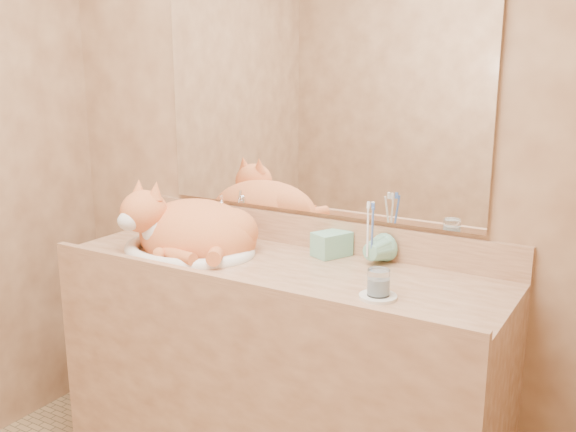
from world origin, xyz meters
The scene contains 12 objects.
wall_back centered at (0.00, 1.00, 1.25)m, with size 2.40×0.02×2.50m, color brown.
vanity_counter centered at (0.00, 0.72, 0.42)m, with size 1.60×0.55×0.85m, color #8D5D3F, non-canonical shape.
mirror centered at (0.00, 0.99, 1.39)m, with size 1.30×0.02×0.80m, color white.
sink_basin centered at (-0.37, 0.70, 0.93)m, with size 0.51×0.43×0.16m, color white, non-canonical shape.
faucet centered at (-0.37, 0.90, 0.93)m, with size 0.04×0.12×0.16m, color white, non-canonical shape.
cat centered at (-0.38, 0.72, 0.94)m, with size 0.49×0.40×0.27m, color #D26230, non-canonical shape.
soap_dispenser centered at (0.08, 0.87, 0.95)m, with size 0.09×0.09×0.20m, color #79C2A6.
toothbrush_cup centered at (0.28, 0.88, 0.90)m, with size 0.10×0.10×0.10m, color #79C2A6.
toothbrushes centered at (0.28, 0.88, 0.99)m, with size 0.04×0.04×0.23m, color white, non-canonical shape.
saucer centered at (0.43, 0.61, 0.85)m, with size 0.12×0.12×0.01m, color white.
water_glass centered at (0.43, 0.61, 0.90)m, with size 0.07×0.07×0.08m, color white.
lotion_bottle centered at (-0.62, 0.91, 0.91)m, with size 0.05×0.05×0.11m, color white.
Camera 1 is at (1.13, -1.08, 1.54)m, focal length 40.00 mm.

